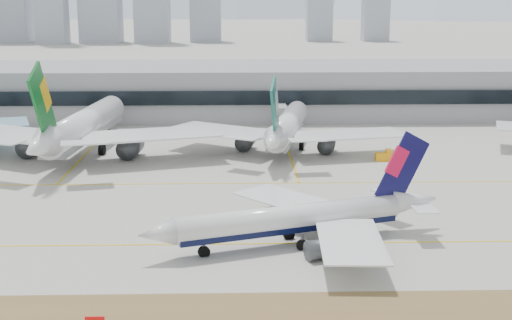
{
  "coord_description": "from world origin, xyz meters",
  "views": [
    {
      "loc": [
        -1.67,
        -105.64,
        36.26
      ],
      "look_at": [
        1.85,
        18.0,
        7.5
      ],
      "focal_mm": 50.0,
      "sensor_mm": 36.0,
      "label": 1
    }
  ],
  "objects_px": {
    "taxiing_airliner": "(301,219)",
    "widebody_cathay": "(287,128)",
    "widebody_eva": "(82,128)",
    "terminal": "(241,90)"
  },
  "relations": [
    {
      "from": "taxiing_airliner",
      "to": "widebody_cathay",
      "type": "distance_m",
      "value": 65.56
    },
    {
      "from": "widebody_eva",
      "to": "taxiing_airliner",
      "type": "bearing_deg",
      "value": -138.44
    },
    {
      "from": "widebody_cathay",
      "to": "widebody_eva",
      "type": "bearing_deg",
      "value": 106.41
    },
    {
      "from": "widebody_cathay",
      "to": "terminal",
      "type": "relative_size",
      "value": 0.2
    },
    {
      "from": "taxiing_airliner",
      "to": "terminal",
      "type": "xyz_separation_m",
      "value": [
        -7.82,
        119.93,
        3.62
      ]
    },
    {
      "from": "taxiing_airliner",
      "to": "widebody_eva",
      "type": "xyz_separation_m",
      "value": [
        -44.9,
        61.22,
        2.56
      ]
    },
    {
      "from": "taxiing_airliner",
      "to": "widebody_eva",
      "type": "distance_m",
      "value": 75.96
    },
    {
      "from": "taxiing_airliner",
      "to": "terminal",
      "type": "bearing_deg",
      "value": -105.39
    },
    {
      "from": "widebody_eva",
      "to": "widebody_cathay",
      "type": "relative_size",
      "value": 1.2
    },
    {
      "from": "widebody_cathay",
      "to": "taxiing_airliner",
      "type": "bearing_deg",
      "value": -170.92
    }
  ]
}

